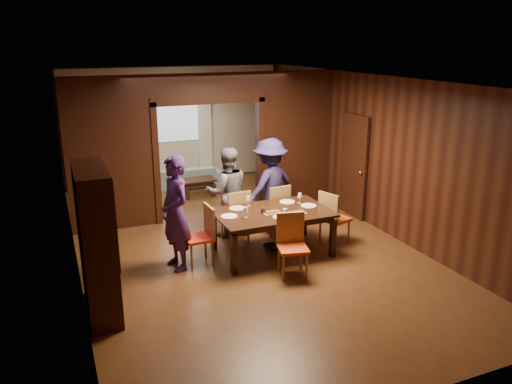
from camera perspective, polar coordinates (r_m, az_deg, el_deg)
name	(u,v)px	position (r m, az deg, el deg)	size (l,w,h in m)	color
floor	(239,242)	(9.07, -2.01, -5.79)	(9.00, 9.00, 0.00)	#4F2C16
ceiling	(237,79)	(8.38, -2.22, 12.80)	(5.50, 9.00, 0.02)	silver
room_walls	(205,142)	(10.34, -5.81, 5.75)	(5.52, 9.01, 2.90)	black
person_purple	(175,213)	(7.89, -9.22, -2.42)	(0.67, 0.44, 1.84)	#442263
person_grey	(227,192)	(9.17, -3.30, -0.01)	(0.81, 0.63, 1.67)	slate
person_navy	(270,186)	(9.35, 1.61, 0.74)	(1.15, 0.66, 1.79)	#211D48
sofa	(186,176)	(12.49, -8.00, 1.77)	(1.77, 0.69, 0.52)	#7FA1A6
serving_bowl	(272,206)	(8.50, 1.88, -1.63)	(0.30, 0.30, 0.07)	black
dining_table	(272,232)	(8.50, 1.87, -4.63)	(1.92, 1.19, 0.76)	black
coffee_table	(198,187)	(11.74, -6.64, 0.53)	(0.80, 0.50, 0.40)	black
chair_left	(198,236)	(8.12, -6.63, -5.02)	(0.44, 0.44, 0.97)	red
chair_right	(335,217)	(9.01, 9.02, -2.86)	(0.44, 0.44, 0.97)	#C74912
chair_far_l	(235,215)	(9.01, -2.43, -2.63)	(0.44, 0.44, 0.97)	red
chair_far_r	(274,209)	(9.33, 2.10, -1.93)	(0.44, 0.44, 0.97)	#D44814
chair_near	(293,247)	(7.70, 4.24, -6.23)	(0.44, 0.44, 0.97)	red
hutch	(97,242)	(6.83, -17.76, -5.50)	(0.40, 1.20, 2.00)	black
door_right	(353,166)	(10.35, 11.06, 2.94)	(0.06, 0.90, 2.10)	black
window_far	(175,115)	(12.74, -9.26, 8.65)	(1.20, 0.03, 1.30)	silver
curtain_left	(146,135)	(12.63, -12.44, 6.32)	(0.35, 0.06, 2.40)	white
curtain_right	(205,131)	(12.97, -5.88, 6.91)	(0.35, 0.06, 2.40)	white
plate_left	(229,216)	(8.13, -3.08, -2.78)	(0.27, 0.27, 0.01)	white
plate_far_l	(237,208)	(8.50, -2.16, -1.87)	(0.27, 0.27, 0.01)	silver
plate_far_r	(287,202)	(8.84, 3.60, -1.12)	(0.27, 0.27, 0.01)	white
plate_right	(309,206)	(8.67, 6.02, -1.56)	(0.27, 0.27, 0.01)	white
plate_near	(281,217)	(8.08, 2.88, -2.89)	(0.27, 0.27, 0.01)	silver
platter_a	(272,212)	(8.26, 1.81, -2.33)	(0.30, 0.20, 0.04)	gray
platter_b	(297,213)	(8.27, 4.66, -2.37)	(0.30, 0.20, 0.04)	slate
wineglass_left	(245,212)	(8.04, -1.22, -2.36)	(0.08, 0.08, 0.18)	silver
wineglass_far	(248,201)	(8.60, -0.91, -1.04)	(0.08, 0.08, 0.18)	white
wineglass_right	(300,198)	(8.79, 5.01, -0.70)	(0.08, 0.08, 0.18)	silver
tumbler	(285,213)	(8.09, 3.33, -2.40)	(0.07, 0.07, 0.14)	silver
condiment_jar	(263,210)	(8.26, 0.84, -2.07)	(0.08, 0.08, 0.11)	#472710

